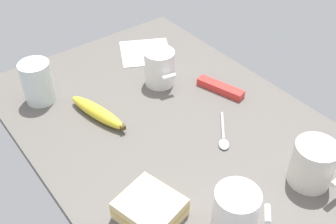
{
  "coord_description": "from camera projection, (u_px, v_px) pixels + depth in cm",
  "views": [
    {
      "loc": [
        59.46,
        -45.37,
        67.42
      ],
      "look_at": [
        0.0,
        0.0,
        5.0
      ],
      "focal_mm": 43.81,
      "sensor_mm": 36.0,
      "label": 1
    }
  ],
  "objects": [
    {
      "name": "snack_bar",
      "position": [
        220.0,
        88.0,
        1.08
      ],
      "size": [
        13.36,
        6.45,
        2.0
      ],
      "primitive_type": "cube",
      "rotation": [
        0.0,
        0.0,
        0.29
      ],
      "color": "red",
      "rests_on": "tabletop"
    },
    {
      "name": "tabletop",
      "position": [
        168.0,
        125.0,
        1.0
      ],
      "size": [
        90.0,
        64.0,
        2.0
      ],
      "primitive_type": "cube",
      "color": "#5B5651",
      "rests_on": "ground"
    },
    {
      "name": "coffee_mug_spare",
      "position": [
        313.0,
        164.0,
        0.82
      ],
      "size": [
        10.84,
        8.67,
        9.76
      ],
      "color": "silver",
      "rests_on": "tabletop"
    },
    {
      "name": "banana",
      "position": [
        97.0,
        112.0,
        0.99
      ],
      "size": [
        18.39,
        7.38,
        3.42
      ],
      "color": "yellow",
      "rests_on": "tabletop"
    },
    {
      "name": "coffee_mug_black",
      "position": [
        160.0,
        67.0,
        1.09
      ],
      "size": [
        10.34,
        8.05,
        9.69
      ],
      "color": "white",
      "rests_on": "tabletop"
    },
    {
      "name": "coffee_mug_milky",
      "position": [
        236.0,
        211.0,
        0.73
      ],
      "size": [
        9.91,
        9.74,
        9.6
      ],
      "color": "white",
      "rests_on": "tabletop"
    },
    {
      "name": "sandwich_main",
      "position": [
        150.0,
        209.0,
        0.77
      ],
      "size": [
        13.27,
        12.46,
        4.4
      ],
      "color": "beige",
      "rests_on": "tabletop"
    },
    {
      "name": "paper_napkin",
      "position": [
        146.0,
        52.0,
        1.23
      ],
      "size": [
        19.78,
        19.78,
        0.3
      ],
      "primitive_type": "cube",
      "rotation": [
        0.0,
        0.0,
        -0.48
      ],
      "color": "white",
      "rests_on": "tabletop"
    },
    {
      "name": "spoon",
      "position": [
        223.0,
        137.0,
        0.95
      ],
      "size": [
        10.82,
        9.63,
        0.8
      ],
      "color": "silver",
      "rests_on": "tabletop"
    },
    {
      "name": "glass_of_milk",
      "position": [
        38.0,
        84.0,
        1.03
      ],
      "size": [
        7.69,
        7.69,
        10.97
      ],
      "color": "silver",
      "rests_on": "tabletop"
    }
  ]
}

